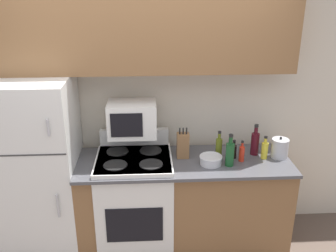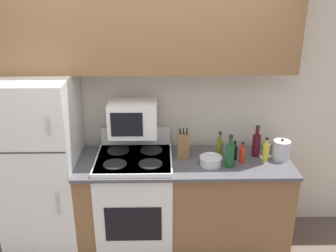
{
  "view_description": "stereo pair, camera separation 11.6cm",
  "coord_description": "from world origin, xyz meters",
  "px_view_note": "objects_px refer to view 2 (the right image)",
  "views": [
    {
      "loc": [
        0.02,
        -2.75,
        2.46
      ],
      "look_at": [
        0.19,
        0.28,
        1.26
      ],
      "focal_mm": 40.0,
      "sensor_mm": 36.0,
      "label": 1
    },
    {
      "loc": [
        0.13,
        -2.75,
        2.46
      ],
      "look_at": [
        0.19,
        0.28,
        1.26
      ],
      "focal_mm": 40.0,
      "sensor_mm": 36.0,
      "label": 2
    }
  ],
  "objects_px": {
    "kettle": "(281,150)",
    "bottle_soy_sauce": "(234,152)",
    "stove": "(135,201)",
    "bottle_olive_oil": "(219,148)",
    "microwave": "(133,118)",
    "refrigerator": "(42,166)",
    "bottle_wine_green": "(230,154)",
    "knife_block": "(183,145)",
    "bottle_hot_sauce": "(242,154)",
    "bottle_wine_red": "(256,144)",
    "bowl": "(211,160)",
    "bottle_cooking_spray": "(266,151)"
  },
  "relations": [
    {
      "from": "refrigerator",
      "to": "bottle_olive_oil",
      "type": "xyz_separation_m",
      "value": [
        1.64,
        0.01,
        0.17
      ]
    },
    {
      "from": "bowl",
      "to": "bottle_wine_red",
      "type": "height_order",
      "value": "bottle_wine_red"
    },
    {
      "from": "knife_block",
      "to": "bottle_olive_oil",
      "type": "relative_size",
      "value": 1.14
    },
    {
      "from": "refrigerator",
      "to": "bottle_soy_sauce",
      "type": "relative_size",
      "value": 9.41
    },
    {
      "from": "bowl",
      "to": "kettle",
      "type": "xyz_separation_m",
      "value": [
        0.66,
        0.11,
        0.05
      ]
    },
    {
      "from": "bottle_soy_sauce",
      "to": "bottle_wine_red",
      "type": "distance_m",
      "value": 0.23
    },
    {
      "from": "microwave",
      "to": "bottle_olive_oil",
      "type": "xyz_separation_m",
      "value": [
        0.79,
        -0.1,
        -0.26
      ]
    },
    {
      "from": "stove",
      "to": "bottle_wine_green",
      "type": "height_order",
      "value": "bottle_wine_green"
    },
    {
      "from": "bowl",
      "to": "bottle_hot_sauce",
      "type": "height_order",
      "value": "bottle_hot_sauce"
    },
    {
      "from": "microwave",
      "to": "knife_block",
      "type": "relative_size",
      "value": 1.48
    },
    {
      "from": "knife_block",
      "to": "bowl",
      "type": "distance_m",
      "value": 0.3
    },
    {
      "from": "stove",
      "to": "bottle_wine_red",
      "type": "distance_m",
      "value": 1.26
    },
    {
      "from": "microwave",
      "to": "kettle",
      "type": "bearing_deg",
      "value": -5.43
    },
    {
      "from": "bowl",
      "to": "kettle",
      "type": "height_order",
      "value": "kettle"
    },
    {
      "from": "bottle_olive_oil",
      "to": "bottle_wine_red",
      "type": "height_order",
      "value": "bottle_wine_red"
    },
    {
      "from": "bottle_hot_sauce",
      "to": "bottle_wine_red",
      "type": "height_order",
      "value": "bottle_wine_red"
    },
    {
      "from": "microwave",
      "to": "bowl",
      "type": "distance_m",
      "value": 0.8
    },
    {
      "from": "bottle_cooking_spray",
      "to": "bottle_hot_sauce",
      "type": "xyz_separation_m",
      "value": [
        -0.22,
        -0.04,
        -0.01
      ]
    },
    {
      "from": "refrigerator",
      "to": "bottle_cooking_spray",
      "type": "relative_size",
      "value": 7.7
    },
    {
      "from": "bowl",
      "to": "bottle_olive_oil",
      "type": "height_order",
      "value": "bottle_olive_oil"
    },
    {
      "from": "refrigerator",
      "to": "bottle_wine_green",
      "type": "height_order",
      "value": "refrigerator"
    },
    {
      "from": "bottle_soy_sauce",
      "to": "bottle_wine_green",
      "type": "bearing_deg",
      "value": -115.26
    },
    {
      "from": "bottle_soy_sauce",
      "to": "kettle",
      "type": "distance_m",
      "value": 0.43
    },
    {
      "from": "bottle_wine_green",
      "to": "kettle",
      "type": "height_order",
      "value": "bottle_wine_green"
    },
    {
      "from": "stove",
      "to": "microwave",
      "type": "height_order",
      "value": "microwave"
    },
    {
      "from": "refrigerator",
      "to": "knife_block",
      "type": "height_order",
      "value": "refrigerator"
    },
    {
      "from": "refrigerator",
      "to": "stove",
      "type": "xyz_separation_m",
      "value": [
        0.86,
        -0.04,
        -0.35
      ]
    },
    {
      "from": "stove",
      "to": "bottle_wine_green",
      "type": "distance_m",
      "value": 1.01
    },
    {
      "from": "bottle_wine_red",
      "to": "bowl",
      "type": "bearing_deg",
      "value": -157.91
    },
    {
      "from": "microwave",
      "to": "bowl",
      "type": "relative_size",
      "value": 2.14
    },
    {
      "from": "refrigerator",
      "to": "bottle_wine_red",
      "type": "bearing_deg",
      "value": 1.48
    },
    {
      "from": "bowl",
      "to": "stove",
      "type": "bearing_deg",
      "value": 172.86
    },
    {
      "from": "bowl",
      "to": "bottle_cooking_spray",
      "type": "relative_size",
      "value": 0.93
    },
    {
      "from": "bottle_soy_sauce",
      "to": "bottle_wine_green",
      "type": "distance_m",
      "value": 0.17
    },
    {
      "from": "stove",
      "to": "bottle_olive_oil",
      "type": "distance_m",
      "value": 0.94
    },
    {
      "from": "stove",
      "to": "kettle",
      "type": "distance_m",
      "value": 1.44
    },
    {
      "from": "bottle_wine_green",
      "to": "microwave",
      "type": "bearing_deg",
      "value": 162.67
    },
    {
      "from": "refrigerator",
      "to": "microwave",
      "type": "bearing_deg",
      "value": 7.13
    },
    {
      "from": "microwave",
      "to": "stove",
      "type": "bearing_deg",
      "value": -87.03
    },
    {
      "from": "microwave",
      "to": "bowl",
      "type": "height_order",
      "value": "microwave"
    },
    {
      "from": "microwave",
      "to": "bottle_soy_sauce",
      "type": "relative_size",
      "value": 2.43
    },
    {
      "from": "bottle_hot_sauce",
      "to": "bottle_wine_green",
      "type": "distance_m",
      "value": 0.15
    },
    {
      "from": "microwave",
      "to": "bottle_hot_sauce",
      "type": "distance_m",
      "value": 1.04
    },
    {
      "from": "bottle_wine_green",
      "to": "kettle",
      "type": "bearing_deg",
      "value": 15.63
    },
    {
      "from": "kettle",
      "to": "bottle_soy_sauce",
      "type": "bearing_deg",
      "value": 179.12
    },
    {
      "from": "stove",
      "to": "bowl",
      "type": "bearing_deg",
      "value": -7.14
    },
    {
      "from": "bottle_wine_green",
      "to": "bottle_wine_red",
      "type": "distance_m",
      "value": 0.35
    },
    {
      "from": "bottle_wine_red",
      "to": "refrigerator",
      "type": "bearing_deg",
      "value": -178.52
    },
    {
      "from": "knife_block",
      "to": "kettle",
      "type": "bearing_deg",
      "value": -3.31
    },
    {
      "from": "knife_block",
      "to": "bottle_soy_sauce",
      "type": "xyz_separation_m",
      "value": [
        0.47,
        -0.05,
        -0.05
      ]
    }
  ]
}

